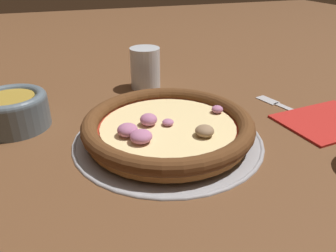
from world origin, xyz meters
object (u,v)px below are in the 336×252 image
bowl_near (12,109)px  pizza_tray (168,137)px  napkin (329,120)px  pizza (168,126)px  fork (290,109)px  drinking_cup (145,68)px

bowl_near → pizza_tray: bearing=150.9°
pizza_tray → napkin: same height
pizza → napkin: size_ratio=1.50×
pizza → fork: size_ratio=1.53×
pizza_tray → fork: pizza_tray is taller
pizza → drinking_cup: drinking_cup is taller
pizza → napkin: pizza is taller
pizza_tray → drinking_cup: 0.24m
fork → bowl_near: bearing=65.0°
pizza → bowl_near: size_ratio=2.30×
pizza → drinking_cup: (-0.03, -0.24, 0.02)m
pizza → drinking_cup: size_ratio=3.04×
pizza → napkin: bearing=173.0°
drinking_cup → napkin: 0.37m
pizza_tray → pizza: size_ratio=1.12×
pizza → fork: bearing=-173.2°
bowl_near → napkin: bowl_near is taller
pizza_tray → bowl_near: bearing=-29.1°
pizza_tray → drinking_cup: drinking_cup is taller
bowl_near → napkin: bearing=162.4°
bowl_near → drinking_cup: drinking_cup is taller
drinking_cup → fork: 0.31m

